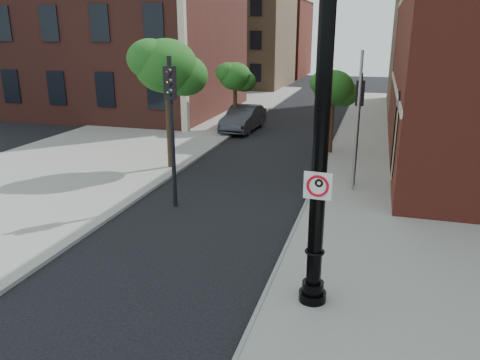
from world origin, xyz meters
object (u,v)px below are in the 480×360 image
(traffic_signal_left, at_px, (171,108))
(traffic_signal_right, at_px, (358,112))
(parked_car, at_px, (243,118))
(lamppost, at_px, (320,161))
(no_parking_sign, at_px, (318,186))

(traffic_signal_left, height_order, traffic_signal_right, traffic_signal_left)
(parked_car, xyz_separation_m, traffic_signal_right, (7.36, -9.79, 2.27))
(lamppost, bearing_deg, parked_car, 110.47)
(traffic_signal_left, relative_size, traffic_signal_right, 1.15)
(lamppost, height_order, no_parking_sign, lamppost)
(no_parking_sign, relative_size, parked_car, 0.12)
(lamppost, height_order, parked_car, lamppost)
(parked_car, bearing_deg, traffic_signal_right, -50.41)
(no_parking_sign, distance_m, traffic_signal_right, 9.07)
(parked_car, bearing_deg, lamppost, -66.86)
(no_parking_sign, height_order, traffic_signal_left, traffic_signal_left)
(lamppost, xyz_separation_m, parked_car, (-6.97, 18.66, -2.63))
(lamppost, distance_m, parked_car, 20.10)
(parked_car, relative_size, traffic_signal_left, 0.91)
(no_parking_sign, height_order, traffic_signal_right, traffic_signal_right)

